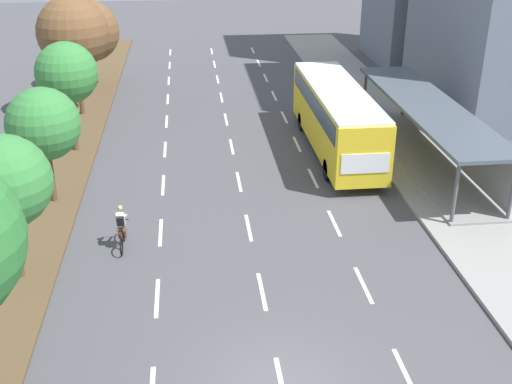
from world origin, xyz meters
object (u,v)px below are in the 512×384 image
at_px(bus, 336,113).
at_px(median_tree_fourth, 67,73).
at_px(bus_shelter, 431,126).
at_px(median_tree_second, 4,182).
at_px(cyclist, 122,229).
at_px(median_tree_third, 43,124).
at_px(median_tree_farthest, 89,31).
at_px(median_tree_fifth, 73,33).

height_order(bus, median_tree_fourth, median_tree_fourth).
distance_m(bus_shelter, median_tree_second, 19.86).
relative_size(bus, cyclist, 6.20).
relative_size(bus_shelter, bus, 1.27).
xyz_separation_m(cyclist, median_tree_third, (-3.25, 4.22, 2.77)).
relative_size(bus_shelter, median_tree_fourth, 2.58).
relative_size(cyclist, median_tree_fourth, 0.33).
height_order(cyclist, median_tree_fourth, median_tree_fourth).
height_order(cyclist, median_tree_farthest, median_tree_farthest).
xyz_separation_m(bus, median_tree_farthest, (-13.79, 13.48, 1.80)).
xyz_separation_m(median_tree_second, median_tree_third, (0.10, 6.01, -0.11)).
relative_size(median_tree_second, median_tree_fifth, 0.75).
bearing_deg(median_tree_second, bus_shelter, 26.12).
height_order(bus_shelter, median_tree_fourth, median_tree_fourth).
height_order(cyclist, median_tree_second, median_tree_second).
distance_m(median_tree_third, median_tree_fifth, 12.11).
relative_size(bus, median_tree_third, 2.27).
xyz_separation_m(bus_shelter, median_tree_second, (-17.76, -8.71, 1.80)).
distance_m(median_tree_second, median_tree_fourth, 12.04).
bearing_deg(median_tree_third, median_tree_farthest, 91.32).
height_order(bus, median_tree_farthest, median_tree_farthest).
distance_m(cyclist, median_tree_second, 4.77).
xyz_separation_m(cyclist, median_tree_second, (-3.36, -1.79, 2.88)).
relative_size(median_tree_fifth, median_tree_farthest, 1.19).
bearing_deg(median_tree_fifth, median_tree_third, -88.03).
bearing_deg(median_tree_farthest, median_tree_third, -88.68).
height_order(median_tree_third, median_tree_fifth, median_tree_fifth).
bearing_deg(median_tree_second, median_tree_fourth, 89.22).
bearing_deg(median_tree_second, median_tree_fifth, 90.99).
height_order(median_tree_fourth, median_tree_fifth, median_tree_fifth).
bearing_deg(median_tree_fourth, bus_shelter, -10.69).
bearing_deg(median_tree_fifth, median_tree_farthest, 90.00).
bearing_deg(median_tree_third, cyclist, -52.38).
relative_size(median_tree_fourth, median_tree_fifth, 0.81).
xyz_separation_m(cyclist, median_tree_fifth, (-3.67, 16.25, 4.14)).
distance_m(median_tree_fourth, median_tree_farthest, 12.04).
distance_m(bus_shelter, cyclist, 16.01).
height_order(median_tree_second, median_tree_farthest, median_tree_farthest).
distance_m(median_tree_second, median_tree_fifth, 18.09).
bearing_deg(cyclist, median_tree_third, 127.62).
xyz_separation_m(bus, median_tree_fourth, (-13.31, 1.45, 2.06)).
bearing_deg(median_tree_farthest, bus_shelter, -40.35).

